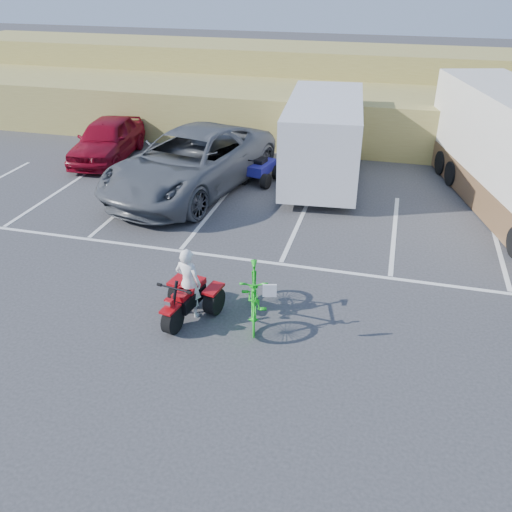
% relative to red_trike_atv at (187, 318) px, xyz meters
% --- Properties ---
extents(ground, '(100.00, 100.00, 0.00)m').
position_rel_red_trike_atv_xyz_m(ground, '(1.43, 0.36, 0.00)').
color(ground, '#343436').
rests_on(ground, ground).
extents(parking_stripes, '(28.00, 5.16, 0.01)m').
position_rel_red_trike_atv_xyz_m(parking_stripes, '(2.29, 4.43, 0.00)').
color(parking_stripes, white).
rests_on(parking_stripes, ground).
extents(grass_embankment, '(40.00, 8.50, 3.10)m').
position_rel_red_trike_atv_xyz_m(grass_embankment, '(1.43, 15.84, 1.42)').
color(grass_embankment, '#9B8B46').
rests_on(grass_embankment, ground).
extents(red_trike_atv, '(1.40, 1.71, 1.00)m').
position_rel_red_trike_atv_xyz_m(red_trike_atv, '(0.00, 0.00, 0.00)').
color(red_trike_atv, '#9F090E').
rests_on(red_trike_atv, ground).
extents(rider, '(0.63, 0.47, 1.58)m').
position_rel_red_trike_atv_xyz_m(rider, '(0.03, 0.15, 0.79)').
color(rider, white).
rests_on(rider, ground).
extents(green_dirt_bike, '(1.05, 2.08, 1.20)m').
position_rel_red_trike_atv_xyz_m(green_dirt_bike, '(1.38, 0.37, 0.60)').
color(green_dirt_bike, '#14BF19').
rests_on(green_dirt_bike, ground).
extents(grey_pickup, '(4.62, 7.46, 1.93)m').
position_rel_red_trike_atv_xyz_m(grey_pickup, '(-2.47, 6.88, 0.96)').
color(grey_pickup, '#4F5257').
rests_on(grey_pickup, ground).
extents(red_car, '(2.34, 4.66, 1.52)m').
position_rel_red_trike_atv_xyz_m(red_car, '(-6.66, 9.07, 0.76)').
color(red_car, maroon).
rests_on(red_car, ground).
extents(cargo_trailer, '(2.88, 6.08, 2.75)m').
position_rel_red_trike_atv_xyz_m(cargo_trailer, '(1.52, 8.82, 1.49)').
color(cargo_trailer, silver).
rests_on(cargo_trailer, ground).
extents(quad_atv_blue, '(1.32, 1.60, 0.92)m').
position_rel_red_trike_atv_xyz_m(quad_atv_blue, '(-0.47, 8.18, 0.00)').
color(quad_atv_blue, navy).
rests_on(quad_atv_blue, ground).
extents(quad_atv_green, '(1.04, 1.35, 0.85)m').
position_rel_red_trike_atv_xyz_m(quad_atv_green, '(1.06, 8.73, 0.00)').
color(quad_atv_green, '#155F24').
rests_on(quad_atv_green, ground).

